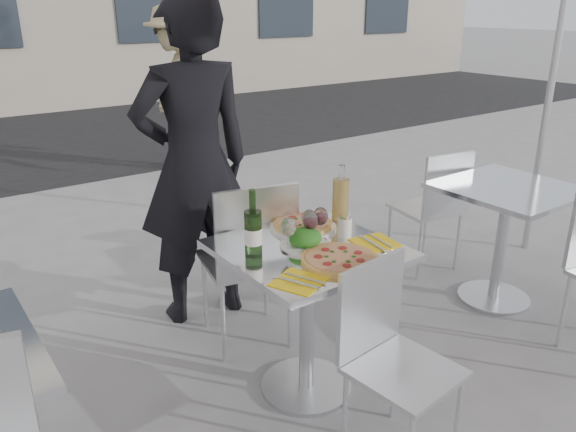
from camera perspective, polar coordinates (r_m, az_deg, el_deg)
ground at (r=2.86m, az=1.84°, el=-17.02°), size 80.00×80.00×0.00m
street_asphalt at (r=8.58m, az=-25.96°, el=6.83°), size 24.00×5.00×0.00m
main_table at (r=2.57m, az=1.98°, el=-7.46°), size 0.72×0.72×0.75m
side_table_right at (r=3.61m, az=21.13°, el=-0.36°), size 0.72×0.72×0.75m
chair_far at (r=2.89m, az=-3.82°, el=-3.75°), size 0.52×0.53×0.94m
chair_near at (r=2.31m, az=10.16°, el=-12.82°), size 0.41×0.42×0.82m
side_chair_rfar at (r=3.90m, az=14.73°, el=1.46°), size 0.45×0.46×0.86m
woman_diner at (r=3.15m, az=-9.53°, el=5.17°), size 0.72×0.52×1.85m
pedestrian_b at (r=6.29m, az=-11.00°, el=12.49°), size 0.80×1.23×1.79m
pizza_near at (r=2.35m, az=5.29°, el=-4.38°), size 0.32×0.32×0.02m
pizza_far at (r=2.68m, az=1.54°, el=-0.92°), size 0.32×0.32×0.03m
salad_plate at (r=2.46m, az=1.71°, el=-2.37°), size 0.22×0.22×0.09m
wine_bottle at (r=2.35m, az=-3.56°, el=-1.50°), size 0.07×0.07×0.29m
carafe at (r=2.72m, az=5.36°, el=1.66°), size 0.08×0.08×0.29m
sugar_shaker at (r=2.58m, az=5.77°, el=-0.96°), size 0.06×0.06×0.11m
wineglass_white_a at (r=2.38m, az=0.04°, el=-1.27°), size 0.07×0.07×0.16m
wineglass_white_b at (r=2.48m, az=2.19°, el=-0.39°), size 0.07×0.07×0.16m
wineglass_red_a at (r=2.46m, az=2.29°, el=-0.62°), size 0.07×0.07×0.16m
wineglass_red_b at (r=2.51m, az=3.33°, el=-0.15°), size 0.07×0.07×0.16m
napkin_left at (r=2.17m, az=1.12°, el=-6.64°), size 0.24×0.24×0.01m
napkin_right at (r=2.54m, az=8.84°, el=-2.67°), size 0.20×0.20×0.01m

